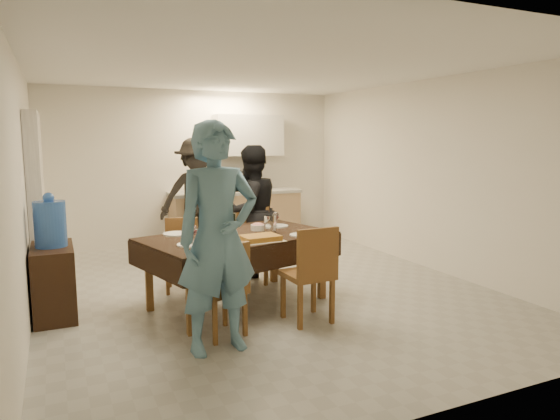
{
  "coord_description": "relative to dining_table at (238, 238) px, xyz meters",
  "views": [
    {
      "loc": [
        -2.21,
        -5.37,
        1.8
      ],
      "look_at": [
        0.09,
        -0.3,
        1.0
      ],
      "focal_mm": 32.0,
      "sensor_mm": 36.0,
      "label": 1
    }
  ],
  "objects": [
    {
      "name": "plate_near_right",
      "position": [
        0.6,
        -0.3,
        0.04
      ],
      "size": [
        0.23,
        0.23,
        0.01
      ],
      "primitive_type": "cylinder",
      "color": "white",
      "rests_on": "dining_table"
    },
    {
      "name": "water_jug",
      "position": [
        -1.83,
        0.41,
        0.22
      ],
      "size": [
        0.3,
        0.3,
        0.46
      ],
      "primitive_type": "cylinder",
      "color": "blue",
      "rests_on": "console"
    },
    {
      "name": "chair_near_right",
      "position": [
        0.45,
        -0.84,
        -0.14
      ],
      "size": [
        0.46,
        0.46,
        0.52
      ],
      "rotation": [
        0.0,
        0.0,
        0.04
      ],
      "color": "brown",
      "rests_on": "floor"
    },
    {
      "name": "floor",
      "position": [
        0.45,
        0.39,
        -0.73
      ],
      "size": [
        5.0,
        6.0,
        0.02
      ],
      "primitive_type": "cube",
      "color": "#A7A7A3",
      "rests_on": "ground"
    },
    {
      "name": "savoury_tart",
      "position": [
        0.1,
        -0.38,
        0.06
      ],
      "size": [
        0.47,
        0.37,
        0.06
      ],
      "primitive_type": "cube",
      "rotation": [
        0.0,
        0.0,
        0.08
      ],
      "color": "#AE7B33",
      "rests_on": "dining_table"
    },
    {
      "name": "plate_far_left",
      "position": [
        -0.6,
        0.3,
        0.04
      ],
      "size": [
        0.28,
        0.28,
        0.02
      ],
      "primitive_type": "cylinder",
      "color": "white",
      "rests_on": "dining_table"
    },
    {
      "name": "kitchen_base_cabinet",
      "position": [
        1.05,
        3.07,
        -0.3
      ],
      "size": [
        2.2,
        0.6,
        0.86
      ],
      "primitive_type": "cube",
      "color": "tan",
      "rests_on": "floor"
    },
    {
      "name": "wall_back",
      "position": [
        0.45,
        3.39,
        0.57
      ],
      "size": [
        5.0,
        0.02,
        2.6
      ],
      "primitive_type": "cube",
      "color": "white",
      "rests_on": "floor"
    },
    {
      "name": "plate_near_left",
      "position": [
        -0.6,
        -0.3,
        0.04
      ],
      "size": [
        0.26,
        0.26,
        0.01
      ],
      "primitive_type": "cylinder",
      "color": "white",
      "rests_on": "dining_table"
    },
    {
      "name": "chair_far_left",
      "position": [
        -0.45,
        0.67,
        -0.21
      ],
      "size": [
        0.48,
        0.49,
        0.46
      ],
      "rotation": [
        0.0,
        0.0,
        2.86
      ],
      "color": "brown",
      "rests_on": "floor"
    },
    {
      "name": "kitchen_worktop",
      "position": [
        1.05,
        3.07,
        0.15
      ],
      "size": [
        2.24,
        0.64,
        0.05
      ],
      "primitive_type": "cube",
      "color": "#9E9E99",
      "rests_on": "kitchen_base_cabinet"
    },
    {
      "name": "wall_right",
      "position": [
        2.95,
        0.39,
        0.57
      ],
      "size": [
        0.02,
        6.0,
        2.6
      ],
      "primitive_type": "cube",
      "color": "white",
      "rests_on": "floor"
    },
    {
      "name": "mushroom_dish",
      "position": [
        -0.05,
        0.28,
        0.05
      ],
      "size": [
        0.2,
        0.2,
        0.04
      ],
      "primitive_type": "cylinder",
      "color": "white",
      "rests_on": "dining_table"
    },
    {
      "name": "upper_cabinet",
      "position": [
        1.35,
        3.21,
        1.12
      ],
      "size": [
        1.2,
        0.34,
        0.7
      ],
      "primitive_type": "cube",
      "color": "silver",
      "rests_on": "wall_back"
    },
    {
      "name": "wall_left",
      "position": [
        -2.05,
        0.39,
        0.57
      ],
      "size": [
        0.02,
        6.0,
        2.6
      ],
      "primitive_type": "cube",
      "color": "white",
      "rests_on": "floor"
    },
    {
      "name": "stub_partition",
      "position": [
        -1.97,
        1.59,
        0.32
      ],
      "size": [
        0.15,
        1.4,
        2.1
      ],
      "primitive_type": "cube",
      "color": "white",
      "rests_on": "floor"
    },
    {
      "name": "chair_far_right",
      "position": [
        0.45,
        0.66,
        -0.17
      ],
      "size": [
        0.56,
        0.57,
        0.5
      ],
      "rotation": [
        0.0,
        0.0,
        2.72
      ],
      "color": "brown",
      "rests_on": "floor"
    },
    {
      "name": "wine_glass_c",
      "position": [
        -0.2,
        0.3,
        0.14
      ],
      "size": [
        0.09,
        0.09,
        0.21
      ],
      "primitive_type": null,
      "color": "white",
      "rests_on": "dining_table"
    },
    {
      "name": "plate_far_right",
      "position": [
        0.6,
        0.3,
        0.04
      ],
      "size": [
        0.25,
        0.25,
        0.01
      ],
      "primitive_type": "cylinder",
      "color": "white",
      "rests_on": "dining_table"
    },
    {
      "name": "water_pitcher",
      "position": [
        0.35,
        -0.05,
        0.13
      ],
      "size": [
        0.13,
        0.13,
        0.2
      ],
      "primitive_type": "cylinder",
      "color": "white",
      "rests_on": "dining_table"
    },
    {
      "name": "wall_front",
      "position": [
        0.45,
        -2.61,
        0.57
      ],
      "size": [
        5.0,
        0.02,
        2.6
      ],
      "primitive_type": "cube",
      "color": "white",
      "rests_on": "floor"
    },
    {
      "name": "ceiling",
      "position": [
        0.45,
        0.39,
        1.87
      ],
      "size": [
        5.0,
        6.0,
        0.02
      ],
      "primitive_type": "cube",
      "color": "white",
      "rests_on": "wall_back"
    },
    {
      "name": "wine_bottle",
      "position": [
        -0.05,
        0.05,
        0.2
      ],
      "size": [
        0.08,
        0.08,
        0.33
      ],
      "primitive_type": null,
      "color": "black",
      "rests_on": "dining_table"
    },
    {
      "name": "person_kitchen",
      "position": [
        0.25,
        2.62,
        0.17
      ],
      "size": [
        1.17,
        0.67,
        1.81
      ],
      "primitive_type": "imported",
      "color": "black",
      "rests_on": "floor"
    },
    {
      "name": "console",
      "position": [
        -1.83,
        0.41,
        -0.37
      ],
      "size": [
        0.39,
        0.79,
        0.73
      ],
      "primitive_type": "cube",
      "color": "#311D10",
      "rests_on": "floor"
    },
    {
      "name": "wine_glass_b",
      "position": [
        0.55,
        0.25,
        0.13
      ],
      "size": [
        0.08,
        0.08,
        0.19
      ],
      "primitive_type": null,
      "color": "white",
      "rests_on": "dining_table"
    },
    {
      "name": "dining_table",
      "position": [
        0.0,
        0.0,
        0.0
      ],
      "size": [
        2.2,
        1.63,
        0.77
      ],
      "rotation": [
        0.0,
        0.0,
        0.27
      ],
      "color": "black",
      "rests_on": "floor"
    },
    {
      "name": "wine_glass_a",
      "position": [
        -0.55,
        -0.25,
        0.13
      ],
      "size": [
        0.08,
        0.08,
        0.18
      ],
      "primitive_type": null,
      "color": "white",
      "rests_on": "dining_table"
    },
    {
      "name": "person_far",
      "position": [
        0.55,
        1.05,
        0.12
      ],
      "size": [
        0.99,
        0.87,
        1.71
      ],
      "primitive_type": "imported",
      "rotation": [
        0.0,
        0.0,
        3.44
      ],
      "color": "black",
      "rests_on": "floor"
    },
    {
      "name": "chair_near_left",
      "position": [
        -0.45,
        -0.83,
        -0.19
      ],
      "size": [
        0.5,
        0.51,
        0.48
      ],
      "rotation": [
        0.0,
        0.0,
        0.28
      ],
      "color": "brown",
      "rests_on": "floor"
    },
    {
      "name": "microwave",
      "position": [
        1.17,
        3.07,
        0.33
      ],
      "size": [
        0.57,
        0.39,
        0.32
      ],
      "primitive_type": "imported",
      "rotation": [
        0.0,
        0.0,
        3.14
      ],
      "color": "silver",
      "rests_on": "kitchen_worktop"
    },
    {
      "name": "person_near",
      "position": [
        -0.55,
        -1.05,
        0.24
      ],
      "size": [
        0.75,
        0.52,
        1.95
      ],
      "primitive_type": "imported",
      "rotation": [
        0.0,
        0.0,
        0.08
      ],
      "color": "#5987A5",
      "rests_on": "floor"
    },
    {
      "name": "salad_bowl",
      "position": [
        0.3,
        0.18,
        0.07
      ],
      "size": [
        0.16,
        0.16,
        0.06
      ],
      "primitive_type": "cylinder",
      "color": "white",
      "rests_on": "dining_table"
    }
  ]
}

